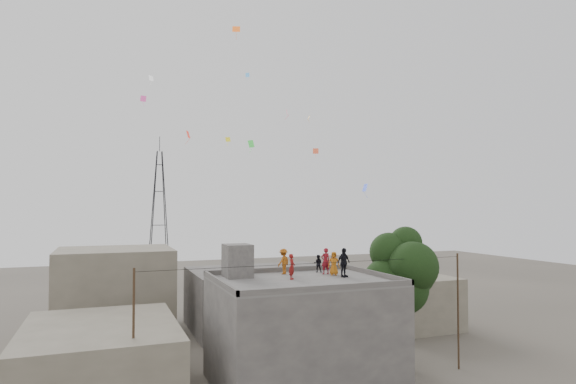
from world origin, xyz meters
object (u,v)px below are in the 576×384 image
object	(u,v)px
tree	(402,273)
person_dark_adult	(344,263)
stair_head_box	(237,261)
person_red_adult	(326,261)
transmission_tower	(159,218)

from	to	relation	value
tree	person_dark_adult	distance (m)	4.61
stair_head_box	person_red_adult	world-z (taller)	stair_head_box
transmission_tower	stair_head_box	bearing A→B (deg)	-88.77
stair_head_box	tree	size ratio (longest dim) A/B	0.22
transmission_tower	person_red_adult	distance (m)	38.79
stair_head_box	tree	bearing A→B (deg)	-10.74
transmission_tower	person_red_adult	xyz separation A→B (m)	(6.40, -38.20, -2.14)
stair_head_box	person_dark_adult	size ratio (longest dim) A/B	1.12
stair_head_box	transmission_tower	distance (m)	37.46
stair_head_box	person_red_adult	bearing A→B (deg)	-8.10
stair_head_box	person_dark_adult	xyz separation A→B (m)	(6.06, -2.42, -0.11)
tree	transmission_tower	xyz separation A→B (m)	(-11.37, 39.40, 2.97)
stair_head_box	person_dark_adult	distance (m)	6.53
stair_head_box	transmission_tower	world-z (taller)	transmission_tower
stair_head_box	person_dark_adult	bearing A→B (deg)	-21.78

